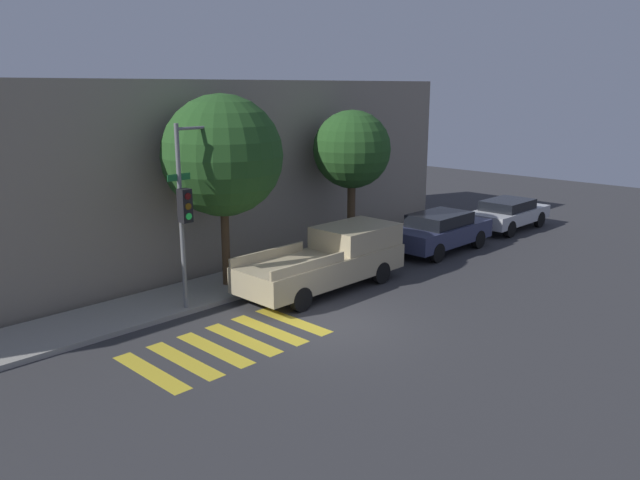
% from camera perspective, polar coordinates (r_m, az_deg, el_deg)
% --- Properties ---
extents(ground_plane, '(60.00, 60.00, 0.00)m').
position_cam_1_polar(ground_plane, '(16.62, 0.43, -7.76)').
color(ground_plane, '#333335').
extents(sidewalk, '(26.00, 2.31, 0.14)m').
position_cam_1_polar(sidewalk, '(19.69, -8.77, -4.21)').
color(sidewalk, gray).
rests_on(sidewalk, ground).
extents(building_row, '(26.00, 6.00, 6.34)m').
position_cam_1_polar(building_row, '(22.75, -16.05, 5.87)').
color(building_row, gray).
rests_on(building_row, ground).
extents(crosswalk, '(4.75, 2.60, 0.00)m').
position_cam_1_polar(crosswalk, '(15.61, -8.35, -9.40)').
color(crosswalk, gold).
rests_on(crosswalk, ground).
extents(traffic_light_pole, '(2.23, 0.56, 5.20)m').
position_cam_1_polar(traffic_light_pole, '(17.22, -11.42, 4.54)').
color(traffic_light_pole, slate).
rests_on(traffic_light_pole, ground).
extents(pickup_truck, '(5.72, 2.02, 1.80)m').
position_cam_1_polar(pickup_truck, '(19.40, 1.00, -1.73)').
color(pickup_truck, tan).
rests_on(pickup_truck, ground).
extents(sedan_near_corner, '(4.56, 1.83, 1.49)m').
position_cam_1_polar(sedan_near_corner, '(24.07, 10.96, 0.84)').
color(sedan_near_corner, '#2D3351').
rests_on(sedan_near_corner, ground).
extents(sedan_middle, '(4.38, 1.86, 1.32)m').
position_cam_1_polar(sedan_middle, '(28.55, 16.81, 2.37)').
color(sedan_middle, '#B7BABF').
rests_on(sedan_middle, ground).
extents(tree_near_corner, '(3.62, 3.62, 5.94)m').
position_cam_1_polar(tree_near_corner, '(18.87, -8.92, 7.61)').
color(tree_near_corner, '#42301E').
rests_on(tree_near_corner, ground).
extents(tree_midblock, '(2.83, 2.83, 5.32)m').
position_cam_1_polar(tree_midblock, '(22.84, 2.94, 8.21)').
color(tree_midblock, '#4C3823').
rests_on(tree_midblock, ground).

